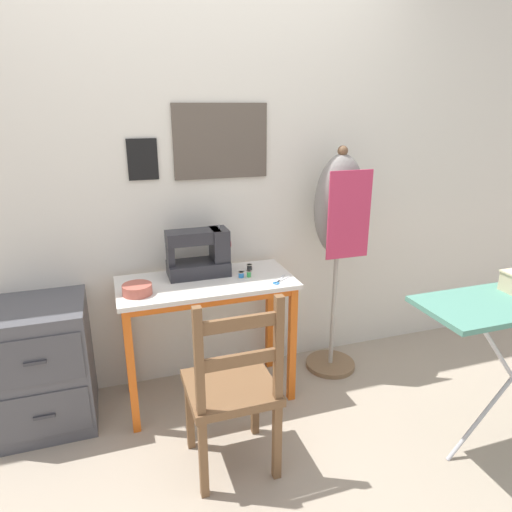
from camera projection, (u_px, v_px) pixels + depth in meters
ground_plane at (220, 418)px, 2.53m from camera, size 14.00×14.00×0.00m
wall_back at (192, 174)px, 2.60m from camera, size 10.00×0.07×2.55m
sewing_table at (207, 300)px, 2.53m from camera, size 0.96×0.46×0.73m
sewing_machine at (201, 254)px, 2.55m from camera, size 0.36×0.18×0.29m
fabric_bowl at (137, 289)px, 2.32m from camera, size 0.15×0.15×0.05m
scissors at (279, 281)px, 2.49m from camera, size 0.13×0.12×0.01m
thread_spool_near_machine at (241, 275)px, 2.54m from camera, size 0.04×0.04×0.04m
thread_spool_mid_table at (249, 274)px, 2.55m from camera, size 0.03×0.03×0.04m
thread_spool_far_edge at (249, 267)px, 2.66m from camera, size 0.04×0.04×0.03m
wooden_chair at (232, 389)px, 2.06m from camera, size 0.40×0.38×0.92m
filing_cabinet at (45, 365)px, 2.41m from camera, size 0.47×0.48×0.69m
dress_form at (339, 218)px, 2.71m from camera, size 0.32×0.32×1.43m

